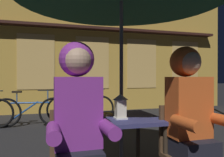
{
  "coord_description": "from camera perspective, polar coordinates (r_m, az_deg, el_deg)",
  "views": [
    {
      "loc": [
        -0.7,
        -2.05,
        1.13
      ],
      "look_at": [
        0.0,
        0.32,
        1.11
      ],
      "focal_mm": 35.37,
      "sensor_mm": 36.0,
      "label": 1
    }
  ],
  "objects": [
    {
      "name": "book",
      "position": [
        2.25,
        -2.56,
        -9.26
      ],
      "size": [
        0.2,
        0.14,
        0.02
      ],
      "primitive_type": "cube",
      "rotation": [
        0.0,
        0.0,
        0.01
      ],
      "color": "olive",
      "rests_on": "cafe_table"
    },
    {
      "name": "bicycle_second",
      "position": [
        5.38,
        -20.42,
        -7.99
      ],
      "size": [
        1.67,
        0.26,
        0.84
      ],
      "color": "black",
      "rests_on": "ground_plane"
    },
    {
      "name": "shopfront_building",
      "position": [
        7.83,
        -5.5,
        14.89
      ],
      "size": [
        10.0,
        0.93,
        6.2
      ],
      "color": "gold",
      "rests_on": "ground_plane"
    },
    {
      "name": "lantern",
      "position": [
        2.06,
        2.18,
        -7.06
      ],
      "size": [
        0.11,
        0.11,
        0.23
      ],
      "color": "white",
      "rests_on": "cafe_table"
    },
    {
      "name": "person_right_hooded",
      "position": [
        2.02,
        19.59,
        -7.65
      ],
      "size": [
        0.45,
        0.56,
        1.4
      ],
      "color": "black",
      "rests_on": "ground_plane"
    },
    {
      "name": "bicycle_third",
      "position": [
        5.61,
        -8.04,
        -7.63
      ],
      "size": [
        1.68,
        0.19,
        0.84
      ],
      "color": "black",
      "rests_on": "ground_plane"
    },
    {
      "name": "chair_right",
      "position": [
        2.15,
        18.64,
        -16.96
      ],
      "size": [
        0.4,
        0.4,
        0.87
      ],
      "color": "#513823",
      "rests_on": "ground_plane"
    },
    {
      "name": "person_left_hooded",
      "position": [
        1.66,
        -8.76,
        -9.4
      ],
      "size": [
        0.45,
        0.56,
        1.4
      ],
      "color": "black",
      "rests_on": "ground_plane"
    },
    {
      "name": "cafe_table",
      "position": [
        2.22,
        2.42,
        -12.39
      ],
      "size": [
        0.72,
        0.72,
        0.74
      ],
      "color": "navy",
      "rests_on": "ground_plane"
    }
  ]
}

